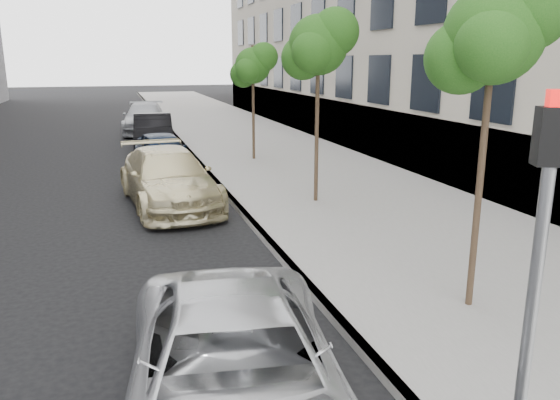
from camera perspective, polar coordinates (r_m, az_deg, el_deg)
name	(u,v)px	position (r m, az deg, el deg)	size (l,w,h in m)	color
sidewalk	(230,129)	(29.70, -5.24, 7.39)	(6.40, 72.00, 0.14)	gray
curb	(171,131)	(29.23, -11.29, 7.06)	(0.15, 72.00, 0.14)	#9E9B93
tree_near	(495,35)	(8.05, 21.57, 15.76)	(1.67, 1.47, 4.69)	#38281C
tree_mid	(319,45)	(13.78, 4.12, 15.86)	(1.77, 1.57, 4.77)	#38281C
tree_far	(253,66)	(19.98, -2.79, 13.85)	(1.64, 1.44, 4.15)	#38281C
signal_pole	(538,259)	(4.58, 25.35, -5.63)	(0.29, 0.26, 3.34)	#939699
minivan	(235,375)	(5.69, -4.68, -17.73)	(2.18, 4.72, 1.31)	#BBBDC0
suv	(168,178)	(14.36, -11.60, 2.26)	(2.03, 5.00, 1.45)	beige
sedan_blue	(162,151)	(19.29, -12.19, 5.04)	(1.51, 3.76, 1.28)	black
sedan_black	(153,132)	(23.93, -13.11, 6.98)	(1.55, 4.45, 1.47)	black
sedan_rear	(145,118)	(29.32, -13.91, 8.29)	(2.12, 5.22, 1.51)	#95989C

